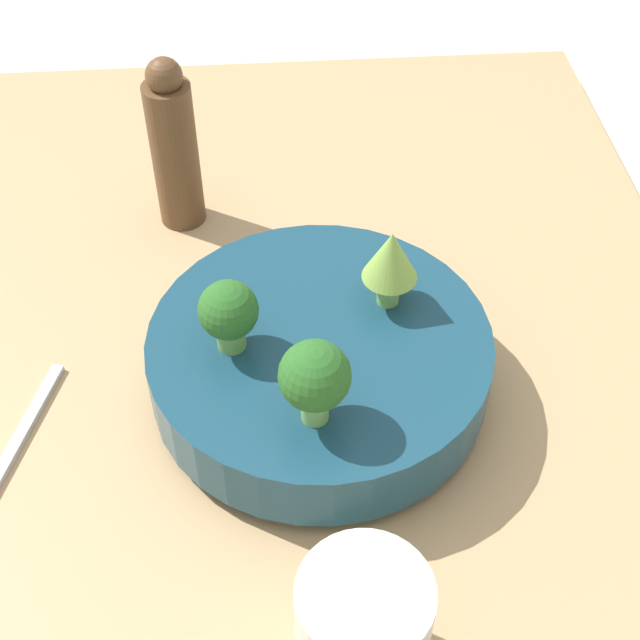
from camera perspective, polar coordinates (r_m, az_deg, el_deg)
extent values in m
plane|color=beige|center=(0.78, -2.62, -7.21)|extent=(6.00, 6.00, 0.00)
cube|color=tan|center=(0.77, -2.67, -6.31)|extent=(1.10, 0.79, 0.04)
cylinder|color=navy|center=(0.75, 0.00, -4.27)|extent=(0.12, 0.12, 0.01)
cylinder|color=navy|center=(0.73, 0.00, -2.57)|extent=(0.28, 0.28, 0.05)
cylinder|color=#6BA34C|center=(0.70, -5.70, -0.97)|extent=(0.02, 0.02, 0.02)
sphere|color=#286023|center=(0.68, -5.87, 0.64)|extent=(0.05, 0.05, 0.05)
cylinder|color=#7AB256|center=(0.73, 4.43, 2.00)|extent=(0.02, 0.02, 0.03)
cone|color=#84AD47|center=(0.70, 4.59, 4.14)|extent=(0.04, 0.04, 0.04)
cylinder|color=#7AB256|center=(0.64, -0.30, -5.45)|extent=(0.02, 0.02, 0.03)
sphere|color=#286023|center=(0.62, -0.31, -3.59)|extent=(0.05, 0.05, 0.05)
cylinder|color=silver|center=(0.59, 2.77, -19.27)|extent=(0.08, 0.08, 0.10)
cylinder|color=brown|center=(0.89, -9.23, 10.33)|extent=(0.05, 0.05, 0.15)
sphere|color=brown|center=(0.84, -9.94, 15.14)|extent=(0.03, 0.03, 0.03)
cube|color=#B2B2B7|center=(0.75, -19.30, -8.36)|extent=(0.19, 0.07, 0.01)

